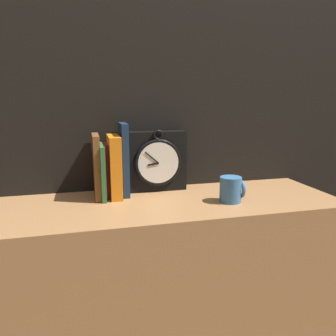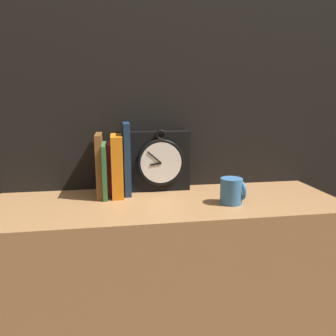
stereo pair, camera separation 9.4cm
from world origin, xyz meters
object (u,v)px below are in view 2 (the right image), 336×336
Objects in this scene: book_slot3_orange at (117,165)px; book_slot4_navy at (127,159)px; mug at (232,191)px; clock at (160,161)px; book_slot0_brown at (100,165)px; book_slot2_maroon at (109,169)px; book_slot1_green at (105,170)px.

book_slot4_navy is (0.04, 0.01, 0.02)m from book_slot3_orange.
mug is (0.37, -0.17, -0.07)m from book_slot3_orange.
clock reaches higher than book_slot0_brown.
book_slot0_brown is 1.18× the size of book_slot2_maroon.
book_slot0_brown is 1.03× the size of book_slot3_orange.
book_slot1_green is 0.87× the size of book_slot3_orange.
mug is (0.43, -0.17, -0.07)m from book_slot0_brown.
book_slot2_maroon is 0.03m from book_slot3_orange.
book_slot1_green is 0.09m from book_slot4_navy.
book_slot4_navy is at bearing 0.43° from book_slot2_maroon.
clock is at bearing 11.35° from book_slot4_navy.
book_slot1_green is (-0.20, -0.04, -0.02)m from clock.
book_slot4_navy reaches higher than book_slot2_maroon.
book_slot2_maroon is 0.44m from mug.
book_slot0_brown is at bearing 158.75° from mug.
book_slot0_brown is (-0.22, -0.04, -0.00)m from clock.
book_slot0_brown reaches higher than book_slot2_maroon.
book_slot4_navy is at bearing 6.99° from book_slot0_brown.
book_slot1_green is 0.73× the size of book_slot4_navy.
clock is 0.13m from book_slot4_navy.
book_slot0_brown is 0.03m from book_slot1_green.
book_slot3_orange reaches higher than book_slot1_green.
book_slot0_brown is 2.57× the size of mug.
clock is 0.22m from book_slot0_brown.
book_slot3_orange is at bearing 155.91° from mug.
book_slot4_navy reaches higher than clock.
clock reaches higher than book_slot1_green.
mug is at bearing -24.09° from book_slot3_orange.
book_slot1_green is at bearing -167.31° from book_slot4_navy.
book_slot4_navy is at bearing -168.65° from clock.
book_slot1_green reaches higher than mug.
book_slot1_green is at bearing -17.42° from book_slot0_brown.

